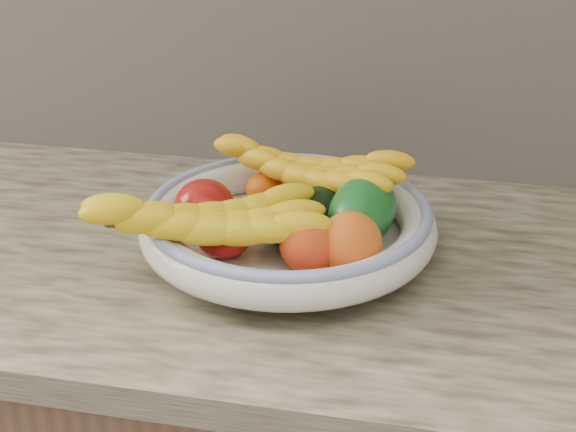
# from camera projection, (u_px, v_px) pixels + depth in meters

# --- Properties ---
(fruit_bowl) EXTENTS (0.39, 0.39, 0.08)m
(fruit_bowl) POSITION_uv_depth(u_px,v_px,m) (288.00, 224.00, 1.05)
(fruit_bowl) COLOR white
(fruit_bowl) RESTS_ON kitchen_counter
(clementine_back_left) EXTENTS (0.06, 0.06, 0.05)m
(clementine_back_left) POSITION_uv_depth(u_px,v_px,m) (265.00, 189.00, 1.14)
(clementine_back_left) COLOR #DD5704
(clementine_back_left) RESTS_ON fruit_bowl
(clementine_back_right) EXTENTS (0.05, 0.05, 0.05)m
(clementine_back_right) POSITION_uv_depth(u_px,v_px,m) (330.00, 188.00, 1.15)
(clementine_back_right) COLOR #FF5305
(clementine_back_right) RESTS_ON fruit_bowl
(clementine_back_mid) EXTENTS (0.07, 0.07, 0.05)m
(clementine_back_mid) POSITION_uv_depth(u_px,v_px,m) (295.00, 197.00, 1.12)
(clementine_back_mid) COLOR #F34F05
(clementine_back_mid) RESTS_ON fruit_bowl
(clementine_extra) EXTENTS (0.05, 0.05, 0.05)m
(clementine_extra) POSITION_uv_depth(u_px,v_px,m) (322.00, 192.00, 1.13)
(clementine_extra) COLOR #F26005
(clementine_extra) RESTS_ON fruit_bowl
(tomato_left) EXTENTS (0.10, 0.10, 0.07)m
(tomato_left) POSITION_uv_depth(u_px,v_px,m) (204.00, 207.00, 1.07)
(tomato_left) COLOR #A2130E
(tomato_left) RESTS_ON fruit_bowl
(tomato_near_left) EXTENTS (0.10, 0.10, 0.07)m
(tomato_near_left) POSITION_uv_depth(u_px,v_px,m) (224.00, 231.00, 1.00)
(tomato_near_left) COLOR #BB0E0D
(tomato_near_left) RESTS_ON fruit_bowl
(avocado_center) EXTENTS (0.08, 0.11, 0.07)m
(avocado_center) POSITION_uv_depth(u_px,v_px,m) (287.00, 214.00, 1.04)
(avocado_center) COLOR black
(avocado_center) RESTS_ON fruit_bowl
(avocado_right) EXTENTS (0.08, 0.10, 0.06)m
(avocado_right) POSITION_uv_depth(u_px,v_px,m) (321.00, 210.00, 1.06)
(avocado_right) COLOR black
(avocado_right) RESTS_ON fruit_bowl
(green_mango) EXTENTS (0.13, 0.14, 0.11)m
(green_mango) POSITION_uv_depth(u_px,v_px,m) (362.00, 211.00, 1.02)
(green_mango) COLOR #10591C
(green_mango) RESTS_ON fruit_bowl
(peach_front) EXTENTS (0.08, 0.08, 0.07)m
(peach_front) POSITION_uv_depth(u_px,v_px,m) (309.00, 244.00, 0.96)
(peach_front) COLOR orange
(peach_front) RESTS_ON fruit_bowl
(peach_right) EXTENTS (0.08, 0.08, 0.08)m
(peach_right) POSITION_uv_depth(u_px,v_px,m) (350.00, 243.00, 0.96)
(peach_right) COLOR orange
(peach_right) RESTS_ON fruit_bowl
(banana_bunch_back) EXTENTS (0.32, 0.18, 0.09)m
(banana_bunch_back) POSITION_uv_depth(u_px,v_px,m) (306.00, 175.00, 1.10)
(banana_bunch_back) COLOR yellow
(banana_bunch_back) RESTS_ON fruit_bowl
(banana_bunch_front) EXTENTS (0.33, 0.23, 0.09)m
(banana_bunch_front) POSITION_uv_depth(u_px,v_px,m) (206.00, 227.00, 0.97)
(banana_bunch_front) COLOR yellow
(banana_bunch_front) RESTS_ON fruit_bowl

